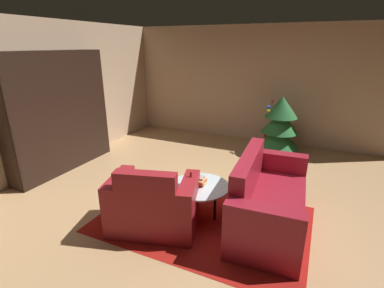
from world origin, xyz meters
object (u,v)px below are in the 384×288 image
(bookshelf_unit, at_px, (64,113))
(decorated_tree, at_px, (280,125))
(couch_red, at_px, (267,201))
(bottle_on_table, at_px, (191,184))
(coffee_table, at_px, (200,188))
(book_stack_on_table, at_px, (198,181))
(armchair_red, at_px, (153,206))

(bookshelf_unit, height_order, decorated_tree, bookshelf_unit)
(bookshelf_unit, xyz_separation_m, couch_red, (3.73, -0.31, -0.71))
(couch_red, height_order, bottle_on_table, couch_red)
(coffee_table, relative_size, book_stack_on_table, 3.95)
(coffee_table, height_order, bottle_on_table, bottle_on_table)
(couch_red, xyz_separation_m, book_stack_on_table, (-0.86, -0.22, 0.21))
(decorated_tree, bearing_deg, bottle_on_table, -101.04)
(bookshelf_unit, xyz_separation_m, coffee_table, (2.90, -0.54, -0.60))
(couch_red, distance_m, coffee_table, 0.87)
(bookshelf_unit, bearing_deg, bottle_on_table, -14.73)
(coffee_table, bearing_deg, armchair_red, -130.49)
(bottle_on_table, bearing_deg, armchair_red, -144.66)
(couch_red, bearing_deg, bookshelf_unit, 175.24)
(decorated_tree, bearing_deg, armchair_red, -106.35)
(book_stack_on_table, xyz_separation_m, bottle_on_table, (-0.00, -0.22, 0.05))
(bottle_on_table, bearing_deg, decorated_tree, 78.96)
(book_stack_on_table, distance_m, bottle_on_table, 0.22)
(bookshelf_unit, xyz_separation_m, bottle_on_table, (2.87, -0.75, -0.46))
(couch_red, bearing_deg, armchair_red, -150.18)
(bookshelf_unit, xyz_separation_m, book_stack_on_table, (2.87, -0.53, -0.50))
(armchair_red, distance_m, decorated_tree, 3.51)
(couch_red, relative_size, book_stack_on_table, 9.32)
(couch_red, distance_m, decorated_tree, 2.67)
(bookshelf_unit, bearing_deg, couch_red, -4.76)
(armchair_red, distance_m, bottle_on_table, 0.53)
(book_stack_on_table, bearing_deg, decorated_tree, 78.23)
(armchair_red, bearing_deg, coffee_table, 49.51)
(coffee_table, relative_size, decorated_tree, 0.64)
(armchair_red, bearing_deg, bottle_on_table, 35.34)
(armchair_red, relative_size, bottle_on_table, 4.47)
(book_stack_on_table, bearing_deg, couch_red, 14.59)
(armchair_red, distance_m, couch_red, 1.44)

